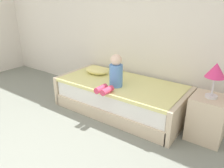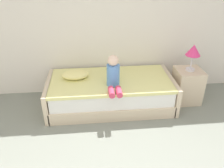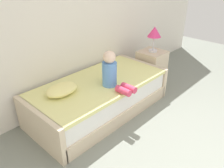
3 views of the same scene
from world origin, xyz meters
name	(u,v)px [view 1 (image 1 of 3)]	position (x,y,z in m)	size (l,w,h in m)	color
wall_rear	(141,18)	(0.00, 2.60, 1.45)	(7.20, 0.10, 2.90)	silver
bed	(121,96)	(0.01, 2.00, 0.25)	(2.11, 1.00, 0.50)	beige
nightstand	(207,118)	(1.36, 2.01, 0.30)	(0.44, 0.44, 0.60)	beige
table_lamp	(216,72)	(1.36, 2.01, 0.94)	(0.24, 0.24, 0.45)	silver
child_figure	(114,74)	(0.03, 1.77, 0.70)	(0.20, 0.51, 0.50)	#598CD1
pillow	(97,70)	(-0.57, 2.10, 0.56)	(0.44, 0.30, 0.13)	#F2E58C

